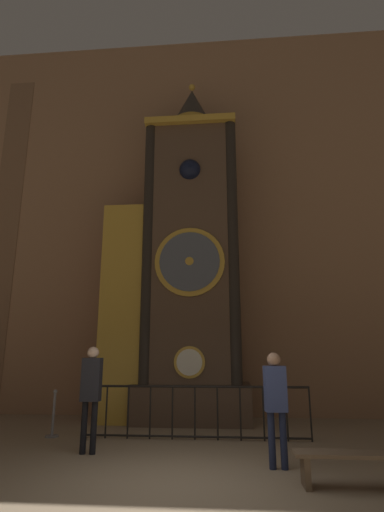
# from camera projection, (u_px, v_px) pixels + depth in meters

# --- Properties ---
(ground_plane) EXTENTS (28.00, 28.00, 0.00)m
(ground_plane) POSITION_uv_depth(u_px,v_px,m) (177.00, 488.00, 5.23)
(ground_plane) COLOR #847056
(cathedral_back_wall) EXTENTS (24.00, 0.32, 12.68)m
(cathedral_back_wall) POSITION_uv_depth(u_px,v_px,m) (200.00, 209.00, 13.01)
(cathedral_back_wall) COLOR #936B4C
(cathedral_back_wall) RESTS_ON ground_plane
(clock_tower) EXTENTS (3.98, 1.76, 10.11)m
(clock_tower) POSITION_uv_depth(u_px,v_px,m) (179.00, 266.00, 11.31)
(clock_tower) COLOR brown
(clock_tower) RESTS_ON ground_plane
(railing_fence) EXTENTS (4.78, 0.05, 1.07)m
(railing_fence) POSITION_uv_depth(u_px,v_px,m) (195.00, 410.00, 8.37)
(railing_fence) COLOR black
(railing_fence) RESTS_ON ground_plane
(visitor_near) EXTENTS (0.35, 0.23, 1.85)m
(visitor_near) POSITION_uv_depth(u_px,v_px,m) (91.00, 388.00, 7.29)
(visitor_near) COLOR black
(visitor_near) RESTS_ON ground_plane
(visitor_far) EXTENTS (0.36, 0.25, 1.74)m
(visitor_far) POSITION_uv_depth(u_px,v_px,m) (276.00, 397.00, 6.34)
(visitor_far) COLOR #1B213A
(visitor_far) RESTS_ON ground_plane
(stanchion_post) EXTENTS (0.28, 0.28, 0.97)m
(stanchion_post) POSITION_uv_depth(u_px,v_px,m) (53.00, 422.00, 8.58)
(stanchion_post) COLOR gray
(stanchion_post) RESTS_ON ground_plane
(visitor_bench) EXTENTS (1.48, 0.40, 0.44)m
(visitor_bench) POSITION_uv_depth(u_px,v_px,m) (350.00, 462.00, 5.28)
(visitor_bench) COLOR brown
(visitor_bench) RESTS_ON ground_plane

